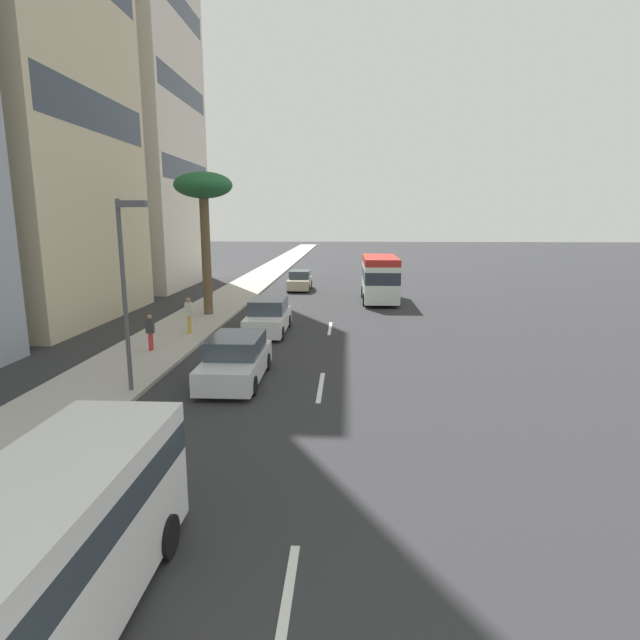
{
  "coord_description": "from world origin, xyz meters",
  "views": [
    {
      "loc": [
        -2.02,
        -0.85,
        5.64
      ],
      "look_at": [
        19.95,
        0.3,
        1.31
      ],
      "focal_mm": 28.77,
      "sensor_mm": 36.0,
      "label": 1
    }
  ],
  "objects_px": {
    "car_second": "(300,281)",
    "pedestrian_by_tree": "(210,293)",
    "car_lead": "(236,360)",
    "palm_tree": "(203,193)",
    "street_lamp": "(126,273)",
    "pedestrian_mid_block": "(150,331)",
    "van_fourth": "(53,540)",
    "car_third": "(268,317)",
    "minibus_fifth": "(380,277)",
    "pedestrian_near_lamp": "(189,314)"
  },
  "relations": [
    {
      "from": "car_second",
      "to": "pedestrian_by_tree",
      "type": "relative_size",
      "value": 2.49
    },
    {
      "from": "car_lead",
      "to": "palm_tree",
      "type": "distance_m",
      "value": 14.32
    },
    {
      "from": "palm_tree",
      "to": "car_lead",
      "type": "bearing_deg",
      "value": -160.61
    },
    {
      "from": "palm_tree",
      "to": "street_lamp",
      "type": "relative_size",
      "value": 1.33
    },
    {
      "from": "pedestrian_mid_block",
      "to": "van_fourth",
      "type": "bearing_deg",
      "value": -78.48
    },
    {
      "from": "car_second",
      "to": "car_third",
      "type": "distance_m",
      "value": 15.93
    },
    {
      "from": "car_second",
      "to": "van_fourth",
      "type": "relative_size",
      "value": 0.76
    },
    {
      "from": "minibus_fifth",
      "to": "palm_tree",
      "type": "height_order",
      "value": "palm_tree"
    },
    {
      "from": "pedestrian_near_lamp",
      "to": "pedestrian_mid_block",
      "type": "relative_size",
      "value": 1.15
    },
    {
      "from": "minibus_fifth",
      "to": "pedestrian_near_lamp",
      "type": "distance_m",
      "value": 15.13
    },
    {
      "from": "car_second",
      "to": "pedestrian_by_tree",
      "type": "xyz_separation_m",
      "value": [
        -9.16,
        4.89,
        0.3
      ]
    },
    {
      "from": "car_second",
      "to": "pedestrian_mid_block",
      "type": "distance_m",
      "value": 20.81
    },
    {
      "from": "van_fourth",
      "to": "minibus_fifth",
      "type": "relative_size",
      "value": 0.84
    },
    {
      "from": "car_third",
      "to": "pedestrian_by_tree",
      "type": "height_order",
      "value": "pedestrian_by_tree"
    },
    {
      "from": "minibus_fifth",
      "to": "car_lead",
      "type": "bearing_deg",
      "value": 161.24
    },
    {
      "from": "pedestrian_mid_block",
      "to": "palm_tree",
      "type": "bearing_deg",
      "value": 84.1
    },
    {
      "from": "car_lead",
      "to": "van_fourth",
      "type": "relative_size",
      "value": 0.88
    },
    {
      "from": "car_lead",
      "to": "street_lamp",
      "type": "distance_m",
      "value": 4.7
    },
    {
      "from": "pedestrian_by_tree",
      "to": "street_lamp",
      "type": "relative_size",
      "value": 0.27
    },
    {
      "from": "pedestrian_near_lamp",
      "to": "pedestrian_by_tree",
      "type": "xyz_separation_m",
      "value": [
        7.83,
        1.02,
        -0.09
      ]
    },
    {
      "from": "car_third",
      "to": "car_lead",
      "type": "bearing_deg",
      "value": 0.28
    },
    {
      "from": "car_second",
      "to": "palm_tree",
      "type": "bearing_deg",
      "value": -20.49
    },
    {
      "from": "car_third",
      "to": "pedestrian_mid_block",
      "type": "height_order",
      "value": "car_third"
    },
    {
      "from": "van_fourth",
      "to": "palm_tree",
      "type": "height_order",
      "value": "palm_tree"
    },
    {
      "from": "pedestrian_by_tree",
      "to": "street_lamp",
      "type": "xyz_separation_m",
      "value": [
        -16.26,
        -1.78,
        2.93
      ]
    },
    {
      "from": "van_fourth",
      "to": "car_third",
      "type": "bearing_deg",
      "value": 179.88
    },
    {
      "from": "van_fourth",
      "to": "pedestrian_near_lamp",
      "type": "distance_m",
      "value": 18.44
    },
    {
      "from": "van_fourth",
      "to": "minibus_fifth",
      "type": "distance_m",
      "value": 30.12
    },
    {
      "from": "pedestrian_by_tree",
      "to": "street_lamp",
      "type": "height_order",
      "value": "street_lamp"
    },
    {
      "from": "pedestrian_near_lamp",
      "to": "palm_tree",
      "type": "height_order",
      "value": "palm_tree"
    },
    {
      "from": "car_lead",
      "to": "pedestrian_near_lamp",
      "type": "height_order",
      "value": "pedestrian_near_lamp"
    },
    {
      "from": "pedestrian_near_lamp",
      "to": "palm_tree",
      "type": "relative_size",
      "value": 0.22
    },
    {
      "from": "minibus_fifth",
      "to": "car_third",
      "type": "bearing_deg",
      "value": 148.98
    },
    {
      "from": "car_third",
      "to": "car_second",
      "type": "bearing_deg",
      "value": 179.5
    },
    {
      "from": "pedestrian_mid_block",
      "to": "minibus_fifth",
      "type": "bearing_deg",
      "value": 49.37
    },
    {
      "from": "palm_tree",
      "to": "minibus_fifth",
      "type": "bearing_deg",
      "value": -59.78
    },
    {
      "from": "pedestrian_mid_block",
      "to": "car_second",
      "type": "bearing_deg",
      "value": 72.58
    },
    {
      "from": "car_lead",
      "to": "pedestrian_by_tree",
      "type": "distance_m",
      "value": 15.39
    },
    {
      "from": "car_lead",
      "to": "minibus_fifth",
      "type": "xyz_separation_m",
      "value": [
        18.19,
        -6.18,
        0.95
      ]
    },
    {
      "from": "minibus_fifth",
      "to": "street_lamp",
      "type": "bearing_deg",
      "value": 155.12
    },
    {
      "from": "pedestrian_near_lamp",
      "to": "street_lamp",
      "type": "xyz_separation_m",
      "value": [
        -8.43,
        -0.75,
        2.83
      ]
    },
    {
      "from": "car_lead",
      "to": "palm_tree",
      "type": "bearing_deg",
      "value": -160.61
    },
    {
      "from": "car_lead",
      "to": "van_fourth",
      "type": "height_order",
      "value": "van_fourth"
    },
    {
      "from": "car_lead",
      "to": "street_lamp",
      "type": "relative_size",
      "value": 0.77
    },
    {
      "from": "car_third",
      "to": "palm_tree",
      "type": "height_order",
      "value": "palm_tree"
    },
    {
      "from": "pedestrian_near_lamp",
      "to": "street_lamp",
      "type": "height_order",
      "value": "street_lamp"
    },
    {
      "from": "minibus_fifth",
      "to": "pedestrian_near_lamp",
      "type": "bearing_deg",
      "value": 138.87
    },
    {
      "from": "minibus_fifth",
      "to": "pedestrian_near_lamp",
      "type": "height_order",
      "value": "minibus_fifth"
    },
    {
      "from": "car_third",
      "to": "pedestrian_near_lamp",
      "type": "distance_m",
      "value": 3.89
    },
    {
      "from": "minibus_fifth",
      "to": "pedestrian_mid_block",
      "type": "relative_size",
      "value": 4.12
    }
  ]
}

